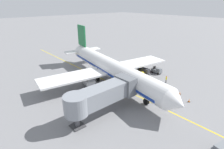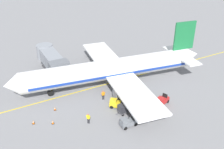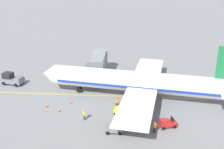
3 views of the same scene
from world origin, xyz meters
TOP-DOWN VIEW (x-y plane):
  - ground_plane at (0.00, 0.00)m, footprint 400.00×400.00m
  - gate_lead_in_line at (0.00, 0.00)m, footprint 0.24×80.00m
  - parked_airliner at (-0.64, -1.33)m, footprint 30.44×37.27m
  - jet_bridge at (8.59, 7.31)m, footprint 12.17×3.50m
  - baggage_tug_lead at (-12.31, 2.55)m, footprint 1.29×2.51m
  - baggage_tug_trailing at (-7.45, 1.62)m, footprint 2.53×2.68m
  - baggage_tug_spare at (-10.26, -5.32)m, footprint 1.92×2.75m
  - baggage_cart_front at (-9.29, 1.25)m, footprint 1.59×2.97m
  - baggage_cart_second_in_train at (-9.38, -1.61)m, footprint 1.59×2.97m
  - ground_crew_wing_walker at (-8.95, 7.34)m, footprint 0.64×0.49m
  - ground_crew_loader at (-11.87, -3.36)m, footprint 0.46×0.66m
  - ground_crew_marshaller at (-4.35, 2.52)m, footprint 0.32×0.73m
  - safety_cone_nose_left at (-5.17, 14.51)m, footprint 0.36×0.36m
  - safety_cone_nose_right at (-3.38, 10.68)m, footprint 0.36×0.36m
  - safety_cone_wing_tip at (-6.52, 12.00)m, footprint 0.36×0.36m

SIDE VIEW (x-z plane):
  - ground_plane at x=0.00m, z-range 0.00..0.00m
  - gate_lead_in_line at x=0.00m, z-range 0.00..0.01m
  - safety_cone_nose_left at x=-5.17m, z-range -0.01..0.58m
  - safety_cone_nose_right at x=-3.38m, z-range -0.01..0.58m
  - safety_cone_wing_tip at x=-6.52m, z-range -0.01..0.58m
  - baggage_tug_lead at x=-12.31m, z-range -0.10..1.52m
  - baggage_tug_trailing at x=-7.45m, z-range -0.10..1.52m
  - baggage_tug_spare at x=-10.26m, z-range -0.10..1.52m
  - baggage_cart_front at x=-9.29m, z-range 0.16..1.74m
  - baggage_cart_second_in_train at x=-9.38m, z-range 0.16..1.74m
  - ground_crew_wing_walker at x=-8.95m, z-range 0.11..1.80m
  - ground_crew_loader at x=-11.87m, z-range 0.11..1.80m
  - ground_crew_marshaller at x=-4.35m, z-range 0.11..1.80m
  - parked_airliner at x=-0.64m, z-range -2.13..8.50m
  - jet_bridge at x=8.59m, z-range 0.96..5.94m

